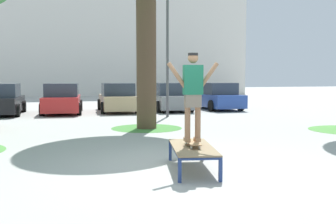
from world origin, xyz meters
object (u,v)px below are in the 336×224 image
at_px(skateboard, 193,142).
at_px(car_red, 62,100).
at_px(car_blue, 217,97).
at_px(light_post, 167,32).
at_px(skate_box, 192,149).
at_px(car_tan, 118,98).
at_px(skater, 193,91).
at_px(car_black, 2,100).
at_px(car_grey, 170,98).

height_order(skateboard, car_red, car_red).
distance_m(car_blue, light_post, 6.10).
height_order(skate_box, car_tan, car_tan).
relative_size(skateboard, car_red, 0.19).
bearing_deg(skater, skate_box, 73.73).
relative_size(skater, car_black, 0.39).
relative_size(skate_box, light_post, 0.35).
distance_m(car_black, car_grey, 8.48).
xyz_separation_m(skateboard, car_tan, (1.21, 13.59, 0.15)).
bearing_deg(skater, car_black, 108.16).
bearing_deg(car_red, skateboard, -83.14).
distance_m(car_black, car_tan, 5.65).
distance_m(car_grey, car_blue, 2.83).
bearing_deg(skater, skateboard, -100.82).
distance_m(skate_box, car_black, 14.27).
bearing_deg(skate_box, skateboard, -103.66).
distance_m(skater, car_black, 14.29).
bearing_deg(skater, car_grey, 73.22).
relative_size(skate_box, car_blue, 0.48).
bearing_deg(car_red, car_grey, -1.09).
relative_size(car_tan, light_post, 0.74).
distance_m(skate_box, light_post, 10.98).
distance_m(skateboard, car_red, 13.58).
bearing_deg(car_grey, car_blue, 0.00).
xyz_separation_m(skate_box, light_post, (2.81, 10.05, 3.41)).
distance_m(car_black, light_post, 8.65).
height_order(skate_box, car_black, car_black).
height_order(skateboard, car_blue, car_blue).
height_order(skater, car_red, skater).
height_order(car_blue, light_post, light_post).
bearing_deg(car_blue, car_red, 179.28).
height_order(skateboard, car_grey, car_grey).
relative_size(car_grey, light_post, 0.75).
bearing_deg(car_grey, light_post, -110.22).
distance_m(car_red, car_tan, 2.83).
distance_m(skate_box, car_blue, 15.03).
bearing_deg(car_black, car_blue, -0.93).
bearing_deg(car_tan, skater, -95.07).
bearing_deg(skate_box, car_tan, 84.93).
bearing_deg(light_post, car_tan, 114.40).
bearing_deg(skater, car_tan, 84.93).
distance_m(car_black, car_blue, 11.31).
relative_size(skater, car_red, 0.39).
distance_m(skateboard, car_grey, 13.97).
bearing_deg(light_post, car_black, 154.24).
height_order(car_grey, car_blue, same).
bearing_deg(car_red, car_blue, -0.72).
xyz_separation_m(car_black, car_blue, (11.31, -0.18, 0.00)).
height_order(car_black, car_red, same).
distance_m(skate_box, car_red, 13.58).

